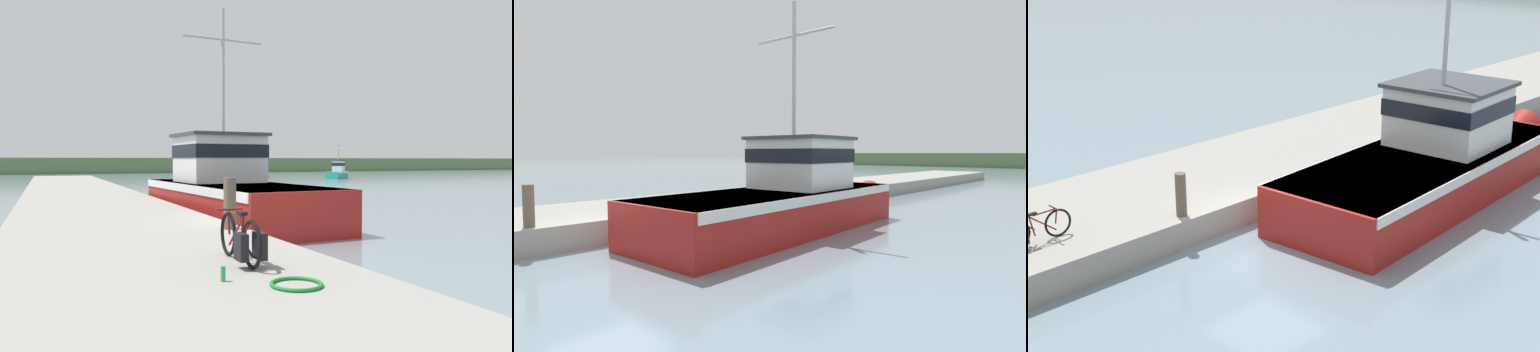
{
  "view_description": "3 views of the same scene",
  "coord_description": "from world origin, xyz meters",
  "views": [
    {
      "loc": [
        -5.37,
        -11.69,
        2.29
      ],
      "look_at": [
        -0.4,
        0.02,
        1.88
      ],
      "focal_mm": 35.0,
      "sensor_mm": 36.0,
      "label": 1
    },
    {
      "loc": [
        10.16,
        -4.73,
        2.74
      ],
      "look_at": [
        -0.1,
        6.42,
        1.85
      ],
      "focal_mm": 28.0,
      "sensor_mm": 36.0,
      "label": 2
    },
    {
      "loc": [
        13.13,
        -13.1,
        8.17
      ],
      "look_at": [
        -0.37,
        1.15,
        1.5
      ],
      "focal_mm": 55.0,
      "sensor_mm": 36.0,
      "label": 3
    }
  ],
  "objects": [
    {
      "name": "ground_plane",
      "position": [
        0.0,
        0.0,
        0.0
      ],
      "size": [
        320.0,
        320.0,
        0.0
      ],
      "primitive_type": "plane",
      "color": "gray"
    },
    {
      "name": "dock_pier",
      "position": [
        -3.77,
        0.0,
        0.38
      ],
      "size": [
        5.08,
        80.0,
        0.76
      ],
      "primitive_type": "cube",
      "color": "gray",
      "rests_on": "ground_plane"
    },
    {
      "name": "fishing_boat_main",
      "position": [
        1.0,
        6.16,
        1.18
      ],
      "size": [
        4.29,
        12.61,
        8.1
      ],
      "rotation": [
        0.0,
        0.0,
        0.06
      ],
      "color": "maroon",
      "rests_on": "ground_plane"
    },
    {
      "name": "bicycle_touring",
      "position": [
        -2.71,
        -4.93,
        1.12
      ],
      "size": [
        0.45,
        1.76,
        0.77
      ],
      "rotation": [
        0.0,
        0.0,
        -0.03
      ],
      "color": "black",
      "rests_on": "dock_pier"
    },
    {
      "name": "mooring_post",
      "position": [
        -1.61,
        -1.35,
        1.33
      ],
      "size": [
        0.28,
        0.28,
        1.13
      ],
      "primitive_type": "cylinder",
      "color": "brown",
      "rests_on": "dock_pier"
    }
  ]
}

